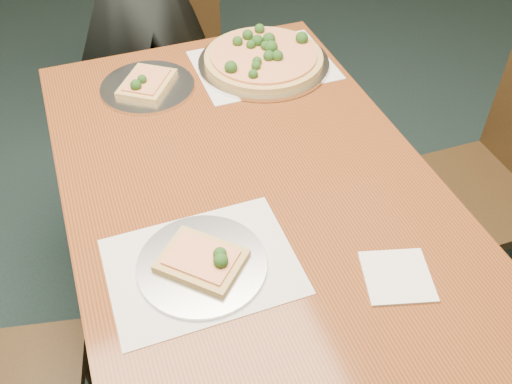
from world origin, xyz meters
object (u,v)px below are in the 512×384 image
object	(u,v)px
slice_plate_near	(203,263)
slice_plate_far	(147,85)
chair_far	(171,44)
chair_right	(498,176)
pizza_pan	(264,58)
dining_table	(256,218)

from	to	relation	value
slice_plate_near	slice_plate_far	xyz separation A→B (m)	(0.03, 0.71, -0.00)
chair_far	slice_plate_far	xyz separation A→B (m)	(-0.21, -0.63, 0.25)
chair_far	slice_plate_near	world-z (taller)	chair_far
chair_far	chair_right	distance (m)	1.36
slice_plate_near	pizza_pan	bearing A→B (deg)	60.18
dining_table	chair_right	xyz separation A→B (m)	(0.82, 0.03, -0.14)
dining_table	chair_far	bearing A→B (deg)	87.35
chair_far	pizza_pan	world-z (taller)	chair_far
chair_far	chair_right	xyz separation A→B (m)	(0.76, -1.13, 0.00)
dining_table	chair_right	bearing A→B (deg)	2.29
pizza_pan	slice_plate_near	bearing A→B (deg)	-119.82
chair_right	slice_plate_far	world-z (taller)	chair_right
slice_plate_near	dining_table	bearing A→B (deg)	43.47
dining_table	pizza_pan	size ratio (longest dim) A/B	3.64
slice_plate_near	slice_plate_far	size ratio (longest dim) A/B	1.00
slice_plate_far	slice_plate_near	bearing A→B (deg)	-92.68
pizza_pan	chair_right	bearing A→B (deg)	-39.99
chair_far	pizza_pan	bearing A→B (deg)	-60.73
chair_right	slice_plate_far	size ratio (longest dim) A/B	3.25
slice_plate_near	chair_right	bearing A→B (deg)	11.78
pizza_pan	chair_far	bearing A→B (deg)	104.76
slice_plate_far	dining_table	bearing A→B (deg)	-73.89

